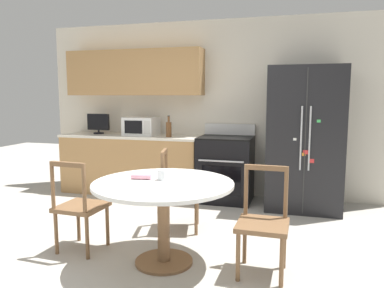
{
  "coord_description": "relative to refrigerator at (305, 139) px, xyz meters",
  "views": [
    {
      "loc": [
        1.32,
        -2.91,
        1.51
      ],
      "look_at": [
        0.16,
        1.15,
        0.95
      ],
      "focal_mm": 35.0,
      "sensor_mm": 36.0,
      "label": 1
    }
  ],
  "objects": [
    {
      "name": "ground_plane",
      "position": [
        -1.4,
        -2.2,
        -0.93
      ],
      "size": [
        14.0,
        14.0,
        0.0
      ],
      "primitive_type": "plane",
      "color": "#B2ADA3"
    },
    {
      "name": "folded_napkin",
      "position": [
        -1.44,
        -2.04,
        -0.16
      ],
      "size": [
        0.19,
        0.07,
        0.05
      ],
      "color": "pink",
      "rests_on": "dining_table"
    },
    {
      "name": "kitchen_counter",
      "position": [
        -2.53,
        0.09,
        -0.48
      ],
      "size": [
        2.17,
        0.64,
        0.9
      ],
      "color": "#AD7F4C",
      "rests_on": "ground_plane"
    },
    {
      "name": "candle_glass",
      "position": [
        -1.25,
        -2.01,
        -0.15
      ],
      "size": [
        0.09,
        0.09,
        0.09
      ],
      "color": "silver",
      "rests_on": "dining_table"
    },
    {
      "name": "microwave",
      "position": [
        -2.38,
        0.12,
        0.1
      ],
      "size": [
        0.48,
        0.38,
        0.27
      ],
      "color": "white",
      "rests_on": "kitchen_counter"
    },
    {
      "name": "dining_table",
      "position": [
        -1.21,
        -2.09,
        -0.33
      ],
      "size": [
        1.25,
        1.25,
        0.75
      ],
      "color": "white",
      "rests_on": "ground_plane"
    },
    {
      "name": "dining_chair_right",
      "position": [
        -0.34,
        -2.04,
        -0.5
      ],
      "size": [
        0.43,
        0.43,
        0.9
      ],
      "rotation": [
        0.0,
        0.0,
        3.13
      ],
      "color": "brown",
      "rests_on": "ground_plane"
    },
    {
      "name": "oven_range",
      "position": [
        -1.06,
        0.07,
        -0.47
      ],
      "size": [
        0.75,
        0.68,
        1.08
      ],
      "color": "black",
      "rests_on": "ground_plane"
    },
    {
      "name": "dining_chair_far",
      "position": [
        -1.35,
        -1.23,
        -0.5
      ],
      "size": [
        0.51,
        0.51,
        0.9
      ],
      "rotation": [
        0.0,
        0.0,
        4.94
      ],
      "color": "brown",
      "rests_on": "ground_plane"
    },
    {
      "name": "refrigerator",
      "position": [
        0.0,
        0.0,
        0.0
      ],
      "size": [
        0.95,
        0.8,
        1.87
      ],
      "color": "black",
      "rests_on": "ground_plane"
    },
    {
      "name": "dining_chair_left",
      "position": [
        -2.08,
        -2.06,
        -0.5
      ],
      "size": [
        0.44,
        0.44,
        0.9
      ],
      "rotation": [
        0.0,
        0.0,
        6.23
      ],
      "color": "brown",
      "rests_on": "ground_plane"
    },
    {
      "name": "countertop_tv",
      "position": [
        -3.1,
        0.11,
        0.13
      ],
      "size": [
        0.36,
        0.16,
        0.31
      ],
      "color": "black",
      "rests_on": "kitchen_counter"
    },
    {
      "name": "back_wall",
      "position": [
        -1.71,
        0.39,
        0.51
      ],
      "size": [
        5.2,
        0.44,
        2.6
      ],
      "color": "silver",
      "rests_on": "ground_plane"
    },
    {
      "name": "counter_bottle",
      "position": [
        -1.89,
        -0.01,
        0.08
      ],
      "size": [
        0.08,
        0.08,
        0.31
      ],
      "color": "brown",
      "rests_on": "kitchen_counter"
    }
  ]
}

